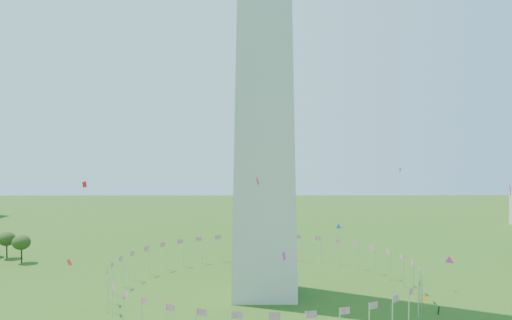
{
  "coord_description": "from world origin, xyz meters",
  "views": [
    {
      "loc": [
        -2.97,
        -81.41,
        40.51
      ],
      "look_at": [
        -2.17,
        35.0,
        36.45
      ],
      "focal_mm": 35.0,
      "sensor_mm": 36.0,
      "label": 1
    }
  ],
  "objects": [
    {
      "name": "flag_ring",
      "position": [
        -0.0,
        50.0,
        4.5
      ],
      "size": [
        80.24,
        80.24,
        9.0
      ],
      "color": "silver",
      "rests_on": "ground"
    },
    {
      "name": "kites_aloft",
      "position": [
        10.74,
        24.83,
        20.11
      ],
      "size": [
        105.5,
        75.56,
        26.12
      ],
      "color": "#CC2699",
      "rests_on": "ground"
    }
  ]
}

